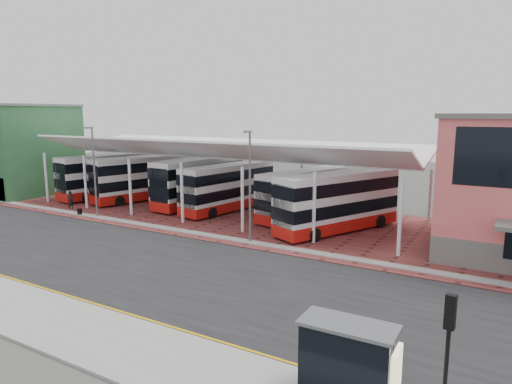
# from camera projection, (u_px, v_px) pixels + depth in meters

# --- Properties ---
(ground) EXTENTS (140.00, 140.00, 0.00)m
(ground) POSITION_uv_depth(u_px,v_px,m) (171.00, 263.00, 28.58)
(ground) COLOR #40423D
(road) EXTENTS (120.00, 14.00, 0.02)m
(road) POSITION_uv_depth(u_px,v_px,m) (160.00, 267.00, 27.73)
(road) COLOR black
(road) RESTS_ON ground
(forecourt) EXTENTS (72.00, 16.00, 0.06)m
(forecourt) POSITION_uv_depth(u_px,v_px,m) (291.00, 223.00, 38.65)
(forecourt) COLOR brown
(forecourt) RESTS_ON ground
(sidewalk) EXTENTS (120.00, 4.00, 0.14)m
(sidewalk) POSITION_uv_depth(u_px,v_px,m) (41.00, 317.00, 20.91)
(sidewalk) COLOR gray
(sidewalk) RESTS_ON ground
(north_kerb) EXTENTS (120.00, 0.80, 0.14)m
(north_kerb) POSITION_uv_depth(u_px,v_px,m) (226.00, 238.00, 33.85)
(north_kerb) COLOR gray
(north_kerb) RESTS_ON ground
(yellow_line_near) EXTENTS (120.00, 0.12, 0.01)m
(yellow_line_near) POSITION_uv_depth(u_px,v_px,m) (78.00, 302.00, 22.62)
(yellow_line_near) COLOR #E9A604
(yellow_line_near) RESTS_ON road
(yellow_line_far) EXTENTS (120.00, 0.12, 0.01)m
(yellow_line_far) POSITION_uv_depth(u_px,v_px,m) (83.00, 300.00, 22.87)
(yellow_line_far) COLOR #E9A604
(yellow_line_far) RESTS_ON road
(canopy) EXTENTS (37.00, 11.63, 7.07)m
(canopy) POSITION_uv_depth(u_px,v_px,m) (218.00, 151.00, 42.42)
(canopy) COLOR white
(canopy) RESTS_ON ground
(shop_green) EXTENTS (6.40, 10.20, 10.22)m
(shop_green) POSITION_uv_depth(u_px,v_px,m) (30.00, 150.00, 51.91)
(shop_green) COLOR #2C5E35
(shop_green) RESTS_ON ground
(lamp_west) EXTENTS (0.16, 0.90, 8.07)m
(lamp_west) POSITION_uv_depth(u_px,v_px,m) (94.00, 169.00, 40.11)
(lamp_west) COLOR #5D5E63
(lamp_west) RESTS_ON ground
(lamp_east) EXTENTS (0.16, 0.90, 8.07)m
(lamp_east) POSITION_uv_depth(u_px,v_px,m) (250.00, 183.00, 32.18)
(lamp_east) COLOR #5D5E63
(lamp_east) RESTS_ON ground
(bus_0) EXTENTS (4.69, 11.60, 4.66)m
(bus_0) POSITION_uv_depth(u_px,v_px,m) (110.00, 176.00, 50.52)
(bus_0) COLOR silver
(bus_0) RESTS_ON forecourt
(bus_1) EXTENTS (5.57, 11.58, 4.66)m
(bus_1) POSITION_uv_depth(u_px,v_px,m) (144.00, 178.00, 48.57)
(bus_1) COLOR silver
(bus_1) RESTS_ON forecourt
(bus_2) EXTENTS (3.50, 11.67, 4.74)m
(bus_2) POSITION_uv_depth(u_px,v_px,m) (200.00, 182.00, 45.97)
(bus_2) COLOR silver
(bus_2) RESTS_ON forecourt
(bus_3) EXTENTS (4.18, 10.96, 4.41)m
(bus_3) POSITION_uv_depth(u_px,v_px,m) (228.00, 188.00, 43.26)
(bus_3) COLOR silver
(bus_3) RESTS_ON forecourt
(bus_4) EXTENTS (4.96, 10.60, 4.26)m
(bus_4) POSITION_uv_depth(u_px,v_px,m) (305.00, 194.00, 40.22)
(bus_4) COLOR silver
(bus_4) RESTS_ON forecourt
(bus_5) EXTENTS (7.01, 11.29, 4.63)m
(bus_5) POSITION_uv_depth(u_px,v_px,m) (338.00, 202.00, 35.67)
(bus_5) COLOR silver
(bus_5) RESTS_ON forecourt
(pedestrian) EXTENTS (0.49, 0.69, 1.81)m
(pedestrian) POSITION_uv_depth(u_px,v_px,m) (71.00, 200.00, 43.87)
(pedestrian) COLOR black
(pedestrian) RESTS_ON forecourt
(suitcase) EXTENTS (0.36, 0.26, 0.62)m
(suitcase) POSITION_uv_depth(u_px,v_px,m) (80.00, 212.00, 41.53)
(suitcase) COLOR black
(suitcase) RESTS_ON forecourt
(bus_shelter) EXTENTS (3.20, 1.51, 2.53)m
(bus_shelter) POSITION_uv_depth(u_px,v_px,m) (353.00, 357.00, 14.34)
(bus_shelter) COLOR black
(bus_shelter) RESTS_ON sidewalk
(traffic_signal_west) EXTENTS (0.31, 0.25, 4.24)m
(traffic_signal_west) POSITION_uv_depth(u_px,v_px,m) (448.00, 342.00, 12.75)
(traffic_signal_west) COLOR black
(traffic_signal_west) RESTS_ON sidewalk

